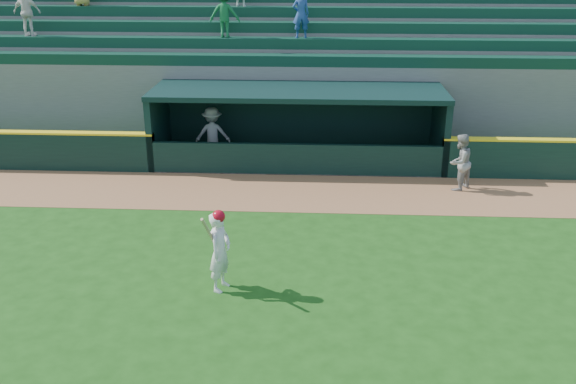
% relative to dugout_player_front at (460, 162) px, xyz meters
% --- Properties ---
extents(ground, '(120.00, 120.00, 0.00)m').
position_rel_dugout_player_front_xyz_m(ground, '(-4.82, -5.44, -0.84)').
color(ground, '#194711').
rests_on(ground, ground).
extents(warning_track, '(40.00, 3.00, 0.01)m').
position_rel_dugout_player_front_xyz_m(warning_track, '(-4.82, -0.54, -0.84)').
color(warning_track, '#93603A').
rests_on(warning_track, ground).
extents(dugout_player_front, '(1.03, 1.03, 1.69)m').
position_rel_dugout_player_front_xyz_m(dugout_player_front, '(0.00, 0.00, 0.00)').
color(dugout_player_front, gray).
rests_on(dugout_player_front, ground).
extents(dugout_player_inside, '(1.21, 0.77, 1.78)m').
position_rel_dugout_player_front_xyz_m(dugout_player_inside, '(-7.67, 2.43, 0.05)').
color(dugout_player_inside, '#A9A9A4').
rests_on(dugout_player_inside, ground).
extents(dugout, '(9.40, 2.80, 2.46)m').
position_rel_dugout_player_front_xyz_m(dugout, '(-4.82, 2.56, 0.52)').
color(dugout, slate).
rests_on(dugout, ground).
extents(stands, '(34.50, 6.25, 7.42)m').
position_rel_dugout_player_front_xyz_m(stands, '(-4.88, 7.13, 1.56)').
color(stands, slate).
rests_on(stands, ground).
extents(batter_at_plate, '(0.59, 0.83, 1.81)m').
position_rel_dugout_player_front_xyz_m(batter_at_plate, '(-6.10, -6.20, 0.06)').
color(batter_at_plate, white).
rests_on(batter_at_plate, ground).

